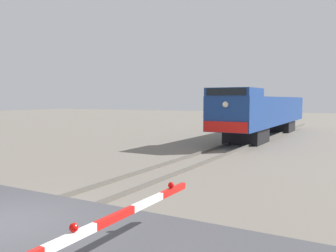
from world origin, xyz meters
TOP-DOWN VIEW (x-y plane):
  - ground_plane at (0.00, 0.00)m, footprint 160.00×160.00m
  - rail_track_right at (0.72, 0.00)m, footprint 0.08×80.00m
  - road_surface at (0.00, 0.00)m, footprint 36.00×4.81m
  - locomotive at (0.00, 23.91)m, footprint 2.86×18.98m

SIDE VIEW (x-z plane):
  - ground_plane at x=0.00m, z-range 0.00..0.00m
  - rail_track_right at x=0.72m, z-range 0.00..0.15m
  - road_surface at x=0.00m, z-range 0.00..0.16m
  - locomotive at x=0.00m, z-range 0.12..3.85m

